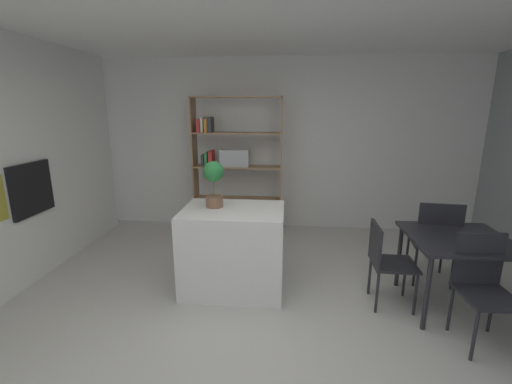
% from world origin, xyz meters
% --- Properties ---
extents(ground_plane, '(9.03, 9.03, 0.00)m').
position_xyz_m(ground_plane, '(0.00, 0.00, 0.00)').
color(ground_plane, beige).
extents(back_partition, '(6.57, 0.06, 2.71)m').
position_xyz_m(back_partition, '(0.00, 2.90, 1.35)').
color(back_partition, silver).
rests_on(back_partition, ground_plane).
extents(built_in_oven, '(0.06, 0.61, 0.59)m').
position_xyz_m(built_in_oven, '(-2.59, 0.79, 1.07)').
color(built_in_oven, black).
rests_on(built_in_oven, ground_plane).
extents(kitchen_island, '(1.07, 0.80, 0.91)m').
position_xyz_m(kitchen_island, '(-0.32, 0.77, 0.45)').
color(kitchen_island, silver).
rests_on(kitchen_island, ground_plane).
extents(potted_plant_on_island, '(0.22, 0.22, 0.50)m').
position_xyz_m(potted_plant_on_island, '(-0.53, 0.84, 1.20)').
color(potted_plant_on_island, brown).
rests_on(potted_plant_on_island, kitchen_island).
extents(open_bookshelf, '(1.37, 0.31, 2.11)m').
position_xyz_m(open_bookshelf, '(-0.61, 2.54, 1.12)').
color(open_bookshelf, '#997551').
rests_on(open_bookshelf, ground_plane).
extents(dining_table, '(0.92, 0.91, 0.74)m').
position_xyz_m(dining_table, '(1.90, 0.57, 0.66)').
color(dining_table, '#232328').
rests_on(dining_table, ground_plane).
extents(dining_chair_island_side, '(0.43, 0.42, 0.85)m').
position_xyz_m(dining_chair_island_side, '(1.23, 0.58, 0.51)').
color(dining_chair_island_side, '#232328').
rests_on(dining_chair_island_side, ground_plane).
extents(dining_chair_near, '(0.43, 0.45, 0.93)m').
position_xyz_m(dining_chair_near, '(1.89, 0.10, 0.55)').
color(dining_chair_near, '#232328').
rests_on(dining_chair_near, ground_plane).
extents(dining_chair_far, '(0.49, 0.50, 0.97)m').
position_xyz_m(dining_chair_far, '(1.89, 1.04, 0.57)').
color(dining_chair_far, '#232328').
rests_on(dining_chair_far, ground_plane).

